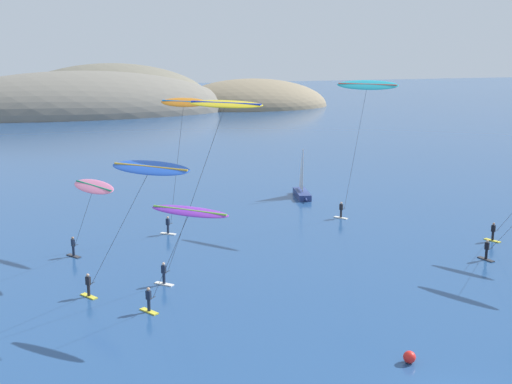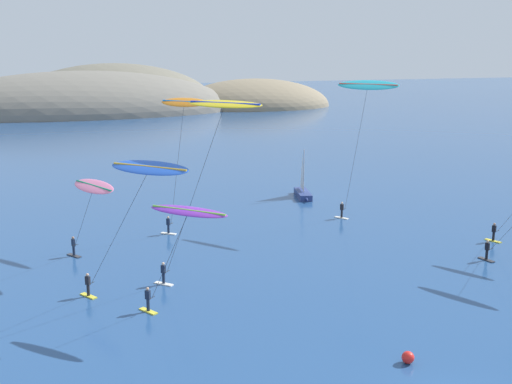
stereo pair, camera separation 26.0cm
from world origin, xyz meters
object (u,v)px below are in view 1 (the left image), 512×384
Objects in this scene: kitesurfer_cyan at (366,93)px; sailboat_near at (302,192)px; kitesurfer_pink at (92,191)px; kitesurfer_purple at (185,221)px; marker_buoy at (409,357)px; kitesurfer_blue at (146,177)px; kitesurfer_orange at (182,113)px; kitesurfer_yellow at (220,120)px.

sailboat_near is at bearing 96.29° from kitesurfer_cyan.
kitesurfer_purple is at bearing -70.88° from kitesurfer_pink.
sailboat_near is 8.51× the size of marker_buoy.
marker_buoy is at bearing -57.05° from kitesurfer_pink.
sailboat_near is at bearing 49.37° from kitesurfer_blue.
kitesurfer_orange is at bearing 32.67° from kitesurfer_pink.
marker_buoy is at bearing -114.08° from kitesurfer_cyan.
kitesurfer_pink is (-2.42, 10.12, -2.88)m from kitesurfer_blue.
kitesurfer_blue is (-6.25, -15.68, -2.41)m from kitesurfer_orange.
kitesurfer_cyan is (24.28, 15.22, 3.76)m from kitesurfer_blue.
kitesurfer_yellow is 0.97× the size of kitesurfer_cyan.
kitesurfer_cyan is at bearing -83.71° from sailboat_near.
kitesurfer_purple is 29.13m from kitesurfer_cyan.
kitesurfer_yellow is 24.01m from kitesurfer_cyan.
kitesurfer_orange is 11.58m from kitesurfer_pink.
kitesurfer_pink is (-4.34, 12.52, -0.43)m from kitesurfer_purple.
kitesurfer_orange reaches higher than marker_buoy.
kitesurfer_purple is (-4.33, -18.08, -4.86)m from kitesurfer_orange.
sailboat_near is at bearing 33.60° from kitesurfer_orange.
kitesurfer_purple is at bearing -141.76° from kitesurfer_cyan.
kitesurfer_cyan reaches higher than kitesurfer_purple.
sailboat_near is 0.59× the size of kitesurfer_blue.
kitesurfer_blue is at bearing 134.68° from marker_buoy.
kitesurfer_pink reaches higher than marker_buoy.
kitesurfer_cyan is (26.69, 5.10, 6.64)m from kitesurfer_pink.
marker_buoy is (-10.96, -38.98, -0.29)m from sailboat_near.
kitesurfer_orange is 18.31× the size of marker_buoy.
kitesurfer_cyan is at bearing 10.81° from kitesurfer_pink.
kitesurfer_yellow reaches higher than kitesurfer_blue.
marker_buoy is at bearing -45.32° from kitesurfer_blue.
kitesurfer_pink is at bearing 109.12° from kitesurfer_purple.
kitesurfer_purple is at bearing 135.96° from marker_buoy.
kitesurfer_pink is at bearing -147.33° from kitesurfer_orange.
sailboat_near is 16.86m from kitesurfer_cyan.
kitesurfer_blue reaches higher than sailboat_near.
kitesurfer_pink is 10.23× the size of marker_buoy.
kitesurfer_purple reaches higher than kitesurfer_pink.
kitesurfer_pink is at bearing 128.77° from kitesurfer_yellow.
kitesurfer_yellow reaches higher than kitesurfer_orange.
kitesurfer_yellow is (3.24, 3.08, 5.81)m from kitesurfer_purple.
marker_buoy is (12.03, -12.17, -8.71)m from kitesurfer_blue.
kitesurfer_cyan is (18.02, -0.46, 1.35)m from kitesurfer_orange.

